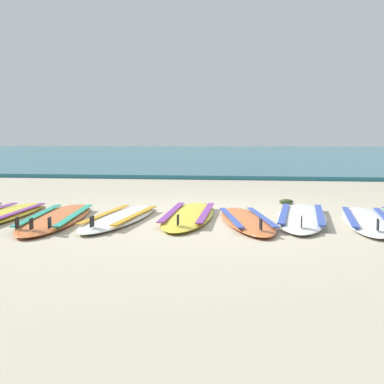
{
  "coord_description": "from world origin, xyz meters",
  "views": [
    {
      "loc": [
        0.55,
        -5.77,
        0.94
      ],
      "look_at": [
        -0.28,
        0.54,
        0.25
      ],
      "focal_mm": 44.69,
      "sensor_mm": 36.0,
      "label": 1
    }
  ],
  "objects_px": {
    "surfboard_1": "(2,215)",
    "surfboard_7": "(367,220)",
    "surfboard_2": "(57,218)",
    "surfboard_5": "(246,220)",
    "surfboard_6": "(302,217)",
    "surfboard_4": "(189,215)",
    "surfboard_3": "(121,217)"
  },
  "relations": [
    {
      "from": "surfboard_1",
      "to": "surfboard_7",
      "type": "distance_m",
      "value": 4.33
    },
    {
      "from": "surfboard_3",
      "to": "surfboard_7",
      "type": "height_order",
      "value": "same"
    },
    {
      "from": "surfboard_1",
      "to": "surfboard_7",
      "type": "height_order",
      "value": "same"
    },
    {
      "from": "surfboard_3",
      "to": "surfboard_5",
      "type": "xyz_separation_m",
      "value": [
        1.47,
        0.01,
        0.0
      ]
    },
    {
      "from": "surfboard_4",
      "to": "surfboard_5",
      "type": "bearing_deg",
      "value": -22.06
    },
    {
      "from": "surfboard_6",
      "to": "surfboard_7",
      "type": "bearing_deg",
      "value": -12.52
    },
    {
      "from": "surfboard_2",
      "to": "surfboard_6",
      "type": "height_order",
      "value": "same"
    },
    {
      "from": "surfboard_2",
      "to": "surfboard_5",
      "type": "height_order",
      "value": "same"
    },
    {
      "from": "surfboard_1",
      "to": "surfboard_3",
      "type": "xyz_separation_m",
      "value": [
        1.49,
        -0.01,
        0.0
      ]
    },
    {
      "from": "surfboard_4",
      "to": "surfboard_7",
      "type": "relative_size",
      "value": 1.07
    },
    {
      "from": "surfboard_2",
      "to": "surfboard_7",
      "type": "height_order",
      "value": "same"
    },
    {
      "from": "surfboard_4",
      "to": "surfboard_5",
      "type": "height_order",
      "value": "same"
    },
    {
      "from": "surfboard_5",
      "to": "surfboard_6",
      "type": "bearing_deg",
      "value": 27.27
    },
    {
      "from": "surfboard_5",
      "to": "surfboard_3",
      "type": "bearing_deg",
      "value": -179.78
    },
    {
      "from": "surfboard_4",
      "to": "surfboard_3",
      "type": "bearing_deg",
      "value": -159.57
    },
    {
      "from": "surfboard_4",
      "to": "surfboard_6",
      "type": "xyz_separation_m",
      "value": [
        1.35,
        0.05,
        -0.0
      ]
    },
    {
      "from": "surfboard_3",
      "to": "surfboard_6",
      "type": "xyz_separation_m",
      "value": [
        2.12,
        0.34,
        -0.0
      ]
    },
    {
      "from": "surfboard_6",
      "to": "surfboard_1",
      "type": "bearing_deg",
      "value": -174.71
    },
    {
      "from": "surfboard_4",
      "to": "surfboard_6",
      "type": "bearing_deg",
      "value": 2.33
    },
    {
      "from": "surfboard_1",
      "to": "surfboard_3",
      "type": "height_order",
      "value": "same"
    },
    {
      "from": "surfboard_5",
      "to": "surfboard_7",
      "type": "relative_size",
      "value": 0.94
    },
    {
      "from": "surfboard_4",
      "to": "surfboard_2",
      "type": "bearing_deg",
      "value": -164.84
    },
    {
      "from": "surfboard_2",
      "to": "surfboard_4",
      "type": "distance_m",
      "value": 1.56
    },
    {
      "from": "surfboard_1",
      "to": "surfboard_2",
      "type": "height_order",
      "value": "same"
    },
    {
      "from": "surfboard_1",
      "to": "surfboard_6",
      "type": "height_order",
      "value": "same"
    },
    {
      "from": "surfboard_4",
      "to": "surfboard_5",
      "type": "relative_size",
      "value": 1.13
    },
    {
      "from": "surfboard_1",
      "to": "surfboard_7",
      "type": "xyz_separation_m",
      "value": [
        4.32,
        0.18,
        0.0
      ]
    },
    {
      "from": "surfboard_6",
      "to": "surfboard_7",
      "type": "xyz_separation_m",
      "value": [
        0.72,
        -0.16,
        0.0
      ]
    },
    {
      "from": "surfboard_6",
      "to": "surfboard_5",
      "type": "bearing_deg",
      "value": -152.73
    },
    {
      "from": "surfboard_2",
      "to": "surfboard_3",
      "type": "xyz_separation_m",
      "value": [
        0.73,
        0.12,
        -0.0
      ]
    },
    {
      "from": "surfboard_5",
      "to": "surfboard_6",
      "type": "distance_m",
      "value": 0.73
    },
    {
      "from": "surfboard_3",
      "to": "surfboard_5",
      "type": "bearing_deg",
      "value": 0.22
    }
  ]
}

